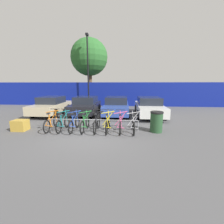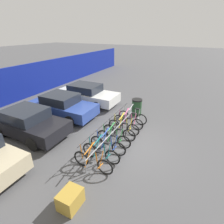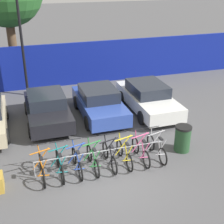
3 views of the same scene
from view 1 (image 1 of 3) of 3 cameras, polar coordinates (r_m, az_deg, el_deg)
The scene contains 19 objects.
ground_plane at distance 7.29m, azimuth -8.23°, elevation -8.41°, with size 120.00×120.00×0.00m, color #4C4C4F.
hoarding_wall at distance 16.32m, azimuth -0.86°, elevation 6.79°, with size 36.00×0.16×2.53m, color navy.
bike_rack at distance 7.79m, azimuth -7.55°, elevation -3.32°, with size 4.74×0.04×0.57m.
bicycle_orange at distance 8.38m, azimuth -21.94°, elevation -3.86°, with size 0.68×1.71×1.05m.
bicycle_teal at distance 8.13m, azimuth -18.15°, elevation -4.05°, with size 0.68×1.71×1.05m.
bicycle_blue at distance 7.92m, azimuth -14.18°, elevation -4.22°, with size 0.68×1.71×1.05m.
bicycle_green at distance 7.76m, azimuth -10.26°, elevation -4.37°, with size 0.68×1.71×1.05m.
bicycle_black at distance 7.62m, azimuth -5.80°, elevation -4.52°, with size 0.68×1.71×1.05m.
bicycle_yellow at distance 7.54m, azimuth -1.63°, elevation -4.63°, with size 0.68×1.71×1.05m.
bicycle_pink at distance 7.50m, azimuth 3.23°, elevation -4.73°, with size 0.68×1.71×1.05m.
bicycle_silver at distance 7.51m, azimuth 8.11°, elevation -4.80°, with size 0.68×1.71×1.05m.
car_beige at distance 12.68m, azimuth -22.11°, elevation 2.27°, with size 1.91×4.13×1.40m.
car_black at distance 11.94m, azimuth -9.99°, elevation 2.42°, with size 1.91×4.05×1.40m.
car_blue at distance 11.51m, azimuth 1.71°, elevation 2.28°, with size 1.91×4.16×1.40m.
car_white at distance 11.53m, azimuth 13.93°, elevation 1.99°, with size 1.91×4.53×1.40m.
lamp_post at distance 15.72m, azimuth -9.16°, elevation 16.21°, with size 0.24×0.44×7.13m.
trash_bin at distance 7.77m, azimuth 16.56°, elevation -3.55°, with size 0.63×0.63×1.03m.
cargo_crate at distance 9.05m, azimuth -31.56°, elevation -4.32°, with size 0.70×0.56×0.55m, color #B28C33.
tree_behind_hoarding at distance 18.73m, azimuth -8.66°, elevation 19.84°, with size 4.27×4.27×7.57m.
Camera 1 is at (1.60, -6.71, 2.37)m, focal length 24.00 mm.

